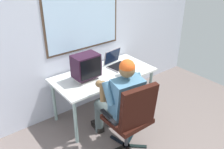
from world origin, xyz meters
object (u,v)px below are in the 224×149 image
Objects in this scene: wine_glass at (123,69)px; desk_speaker at (99,66)px; person_seated at (120,99)px; office_chair at (132,115)px; crt_monitor at (86,66)px; desk at (104,78)px; laptop at (116,62)px.

wine_glass is 0.39m from desk_speaker.
wine_glass is (0.39, 0.42, 0.14)m from person_seated.
office_chair is 7.06× the size of wine_glass.
office_chair reaches higher than desk_speaker.
desk_speaker is (0.21, 0.77, 0.13)m from person_seated.
person_seated is at bearing -80.80° from crt_monitor.
person_seated is 8.66× the size of wine_glass.
wine_glass is at bearing -62.96° from desk_speaker.
office_chair is 0.27m from person_seated.
wine_glass reaches higher than desk.
laptop is (0.32, 0.11, 0.14)m from desk.
office_chair is 1.16m from laptop.
desk_speaker is at bearing 85.19° from desk.
desk is at bearing 72.33° from person_seated.
desk_speaker is (0.32, 0.14, -0.13)m from crt_monitor.
wine_glass is (0.19, -0.21, 0.17)m from desk.
laptop is 0.31m from desk_speaker.
laptop is at bearing 61.31° from office_chair.
laptop is at bearing 10.20° from crt_monitor.
desk_speaker is at bearing 117.04° from wine_glass.
crt_monitor is 0.54m from wine_glass.
wine_glass is at bearing -112.31° from laptop.
office_chair is 2.79× the size of laptop.
person_seated reaches higher than crt_monitor.
laptop is (0.55, 1.00, 0.19)m from office_chair.
desk is 0.33m from wine_glass.
desk_speaker reaches higher than desk.
person_seated is at bearing -132.57° from wine_glass.
crt_monitor is 0.65m from laptop.
wine_glass is 0.93× the size of desk_speaker.
laptop is at bearing 54.95° from person_seated.
crt_monitor is 0.37m from desk_speaker.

